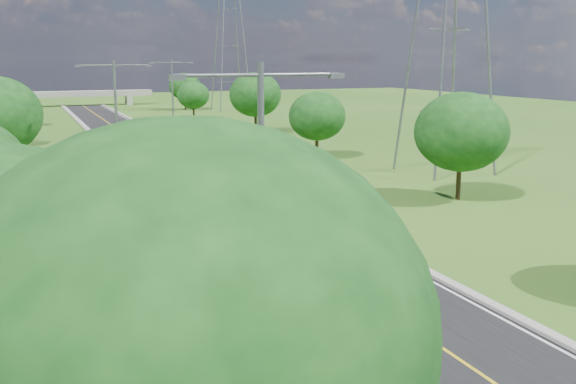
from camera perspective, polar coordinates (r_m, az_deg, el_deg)
name	(u,v)px	position (r m, az deg, el deg)	size (l,w,h in m)	color
ground	(157,156)	(69.45, -11.61, 3.17)	(260.00, 260.00, 0.00)	#285317
road	(146,148)	(75.28, -12.52, 3.81)	(8.00, 150.00, 0.06)	black
curb_left	(108,150)	(74.64, -15.73, 3.64)	(0.50, 150.00, 0.22)	gray
curb_right	(182,146)	(76.13, -9.37, 4.08)	(0.50, 150.00, 0.22)	gray
speed_limit_sign	(280,170)	(49.74, -0.72, 1.93)	(0.55, 0.09, 2.40)	slate
overpass	(82,95)	(148.22, -17.85, 8.25)	(30.00, 3.00, 3.20)	gray
streetlight_near_left	(261,187)	(21.14, -2.37, 0.40)	(5.90, 0.25, 10.00)	slate
streetlight_mid_left	(116,112)	(53.08, -15.03, 6.88)	(5.90, 0.25, 10.00)	slate
streetlight_far_right	(172,90)	(87.66, -10.24, 8.87)	(5.90, 0.25, 10.00)	slate
power_tower_near	(451,12)	(59.20, 14.27, 15.21)	(9.00, 6.40, 28.00)	slate
power_tower_far	(230,38)	(128.61, -5.19, 13.47)	(9.00, 6.40, 28.00)	slate
tree_le	(7,98)	(105.59, -23.69, 7.67)	(5.88, 5.88, 6.84)	black
tree_lf	(187,329)	(10.56, -8.95, -11.94)	(7.98, 7.98, 9.28)	black
tree_rb	(461,132)	(47.76, 15.14, 5.18)	(6.72, 6.72, 7.82)	black
tree_rc	(317,116)	(66.04, 2.60, 6.75)	(5.88, 5.88, 6.84)	black
tree_rd	(255,95)	(88.86, -2.93, 8.64)	(7.14, 7.14, 8.30)	black
tree_re	(193,95)	(111.11, -8.42, 8.52)	(5.46, 5.46, 6.35)	black
tree_rf	(185,86)	(131.31, -9.16, 9.25)	(6.30, 6.30, 7.33)	black
bus_outbound	(207,166)	(53.10, -7.20, 2.34)	(2.40, 10.25, 2.85)	silver
bus_inbound	(151,150)	(61.17, -12.10, 3.63)	(2.78, 11.88, 3.31)	white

